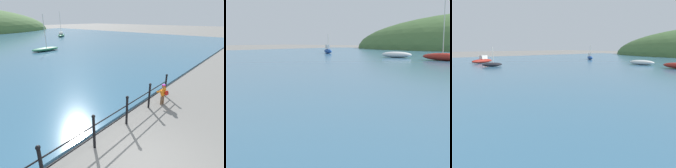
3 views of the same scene
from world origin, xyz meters
TOP-DOWN VIEW (x-y plane):
  - boat_far_left at (-21.89, 14.22)m, footprint 2.37×3.62m
  - boat_blue_hull at (-17.86, 31.50)m, footprint 2.41×1.82m
  - boat_nearest_quay at (-15.81, 13.03)m, footprint 1.19×2.31m
  - boat_twin_mast at (-5.98, 27.81)m, footprint 3.18×1.38m

SIDE VIEW (x-z plane):
  - boat_nearest_quay at x=-15.81m, z-range -0.77..1.43m
  - boat_twin_mast at x=-5.98m, z-range 0.10..0.69m
  - boat_far_left at x=-21.89m, z-range -0.08..0.93m
  - boat_blue_hull at x=-17.86m, z-range -0.80..1.74m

